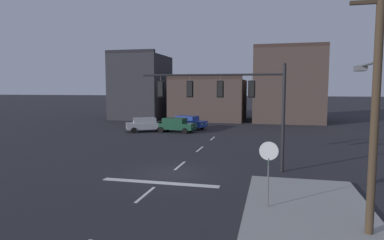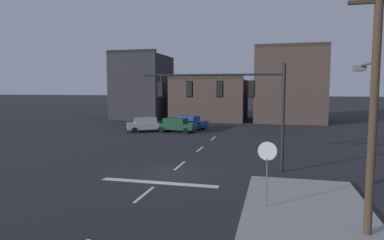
% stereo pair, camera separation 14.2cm
% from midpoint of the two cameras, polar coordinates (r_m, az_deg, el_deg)
% --- Properties ---
extents(ground_plane, '(400.00, 400.00, 0.00)m').
position_cam_midpoint_polar(ground_plane, '(19.73, -3.53, -9.12)').
color(ground_plane, '#232328').
extents(sidewalk_near_corner, '(5.00, 8.00, 0.15)m').
position_cam_midpoint_polar(sidewalk_near_corner, '(15.09, 19.20, -13.75)').
color(sidewalk_near_corner, gray).
rests_on(sidewalk_near_corner, ground).
extents(stop_bar_paint, '(6.40, 0.50, 0.01)m').
position_cam_midpoint_polar(stop_bar_paint, '(17.90, -5.49, -10.65)').
color(stop_bar_paint, silver).
rests_on(stop_bar_paint, ground).
extents(lane_centreline, '(0.16, 26.40, 0.01)m').
position_cam_midpoint_polar(lane_centreline, '(21.59, -1.92, -7.82)').
color(lane_centreline, silver).
rests_on(lane_centreline, ground).
extents(signal_mast_near_side, '(8.66, 0.68, 6.45)m').
position_cam_midpoint_polar(signal_mast_near_side, '(20.14, 6.87, 4.10)').
color(signal_mast_near_side, black).
rests_on(signal_mast_near_side, ground).
extents(stop_sign, '(0.76, 0.64, 2.83)m').
position_cam_midpoint_polar(stop_sign, '(13.81, 13.08, -6.46)').
color(stop_sign, '#56565B').
rests_on(stop_sign, ground).
extents(car_lot_nearside, '(4.62, 2.38, 1.61)m').
position_cam_midpoint_polar(car_lot_nearside, '(37.66, -2.59, -0.80)').
color(car_lot_nearside, '#143D28').
rests_on(car_lot_nearside, ground).
extents(car_lot_middle, '(4.72, 3.69, 1.61)m').
position_cam_midpoint_polar(car_lot_middle, '(38.31, -7.74, -0.74)').
color(car_lot_middle, '#9EA0A5').
rests_on(car_lot_middle, ground).
extents(car_lot_farside, '(4.74, 3.04, 1.61)m').
position_cam_midpoint_polar(car_lot_farside, '(40.51, -0.46, -0.35)').
color(car_lot_farside, navy).
rests_on(car_lot_farside, ground).
extents(utility_pole, '(2.20, 2.61, 9.06)m').
position_cam_midpoint_polar(utility_pole, '(12.29, 28.97, 4.60)').
color(utility_pole, '#423323').
rests_on(utility_pole, ground).
extents(building_row, '(32.19, 12.52, 10.99)m').
position_cam_midpoint_polar(building_row, '(52.79, 6.07, 5.17)').
color(building_row, '#2D2D33').
rests_on(building_row, ground).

